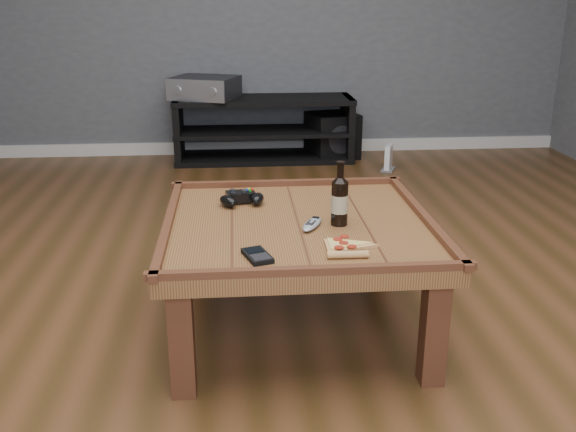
{
  "coord_description": "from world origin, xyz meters",
  "views": [
    {
      "loc": [
        -0.23,
        -2.28,
        1.27
      ],
      "look_at": [
        -0.05,
        -0.13,
        0.52
      ],
      "focal_mm": 40.0,
      "sensor_mm": 36.0,
      "label": 1
    }
  ],
  "objects": [
    {
      "name": "game_controller",
      "position": [
        -0.21,
        0.23,
        0.48
      ],
      "size": [
        0.2,
        0.15,
        0.06
      ],
      "rotation": [
        0.0,
        0.0,
        0.19
      ],
      "color": "black",
      "rests_on": "coffee_table"
    },
    {
      "name": "beer_bottle",
      "position": [
        0.15,
        -0.05,
        0.55
      ],
      "size": [
        0.06,
        0.06,
        0.24
      ],
      "color": "black",
      "rests_on": "coffee_table"
    },
    {
      "name": "av_receiver",
      "position": [
        -0.45,
        2.74,
        0.58
      ],
      "size": [
        0.58,
        0.53,
        0.16
      ],
      "rotation": [
        0.0,
        0.0,
        -0.36
      ],
      "color": "black",
      "rests_on": "media_console"
    },
    {
      "name": "baseboard",
      "position": [
        0.0,
        2.99,
        0.05
      ],
      "size": [
        5.0,
        0.02,
        0.1
      ],
      "primitive_type": "cube",
      "color": "silver",
      "rests_on": "ground"
    },
    {
      "name": "remote_control",
      "position": [
        0.05,
        -0.06,
        0.46
      ],
      "size": [
        0.11,
        0.17,
        0.02
      ],
      "rotation": [
        0.0,
        0.0,
        -0.43
      ],
      "color": "gray",
      "rests_on": "coffee_table"
    },
    {
      "name": "coffee_table",
      "position": [
        0.0,
        0.0,
        0.39
      ],
      "size": [
        1.03,
        1.03,
        0.48
      ],
      "color": "#572E19",
      "rests_on": "ground"
    },
    {
      "name": "media_console",
      "position": [
        0.0,
        2.75,
        0.25
      ],
      "size": [
        1.4,
        0.45,
        0.5
      ],
      "color": "black",
      "rests_on": "ground"
    },
    {
      "name": "ground",
      "position": [
        0.0,
        0.0,
        0.0
      ],
      "size": [
        6.0,
        6.0,
        0.0
      ],
      "primitive_type": "plane",
      "color": "#3F2A12",
      "rests_on": "ground"
    },
    {
      "name": "smartphone",
      "position": [
        -0.17,
        -0.34,
        0.46
      ],
      "size": [
        0.11,
        0.15,
        0.02
      ],
      "rotation": [
        0.0,
        0.0,
        0.32
      ],
      "color": "black",
      "rests_on": "coffee_table"
    },
    {
      "name": "subwoofer",
      "position": [
        0.56,
        2.8,
        0.18
      ],
      "size": [
        0.44,
        0.44,
        0.36
      ],
      "rotation": [
        0.0,
        0.0,
        0.28
      ],
      "color": "black",
      "rests_on": "ground"
    },
    {
      "name": "pizza_slice",
      "position": [
        0.13,
        -0.29,
        0.46
      ],
      "size": [
        0.15,
        0.25,
        0.03
      ],
      "rotation": [
        0.0,
        0.0,
        -0.02
      ],
      "color": "tan",
      "rests_on": "coffee_table"
    },
    {
      "name": "game_console",
      "position": [
        0.92,
        2.35,
        0.09
      ],
      "size": [
        0.14,
        0.18,
        0.19
      ],
      "rotation": [
        0.0,
        0.0,
        -0.41
      ],
      "color": "slate",
      "rests_on": "ground"
    }
  ]
}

